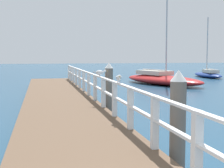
{
  "coord_description": "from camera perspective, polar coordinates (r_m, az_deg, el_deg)",
  "views": [
    {
      "loc": [
        -0.71,
        -1.35,
        2.08
      ],
      "look_at": [
        1.8,
        9.82,
        1.05
      ],
      "focal_mm": 51.48,
      "sensor_mm": 36.0,
      "label": 1
    }
  ],
  "objects": [
    {
      "name": "boat_4",
      "position": [
        31.44,
        16.68,
        1.69
      ],
      "size": [
        2.08,
        5.28,
        5.63
      ],
      "rotation": [
        0.0,
        0.0,
        -0.1
      ],
      "color": "navy",
      "rests_on": "ground_plane"
    },
    {
      "name": "pier_railing",
      "position": [
        12.48,
        -3.6,
        0.24
      ],
      "size": [
        0.12,
        20.38,
        0.95
      ],
      "color": "white",
      "rests_on": "pier_deck"
    },
    {
      "name": "dock_piling_far",
      "position": [
        11.19,
        -0.55,
        -0.8
      ],
      "size": [
        0.29,
        0.29,
        1.83
      ],
      "color": "#6B6056",
      "rests_on": "ground_plane"
    },
    {
      "name": "dock_piling_near",
      "position": [
        5.76,
        11.6,
        -6.55
      ],
      "size": [
        0.29,
        0.29,
        1.83
      ],
      "color": "#6B6056",
      "rests_on": "ground_plane"
    },
    {
      "name": "seagull_background",
      "position": [
        10.78,
        -2.16,
        2.11
      ],
      "size": [
        0.48,
        0.2,
        0.21
      ],
      "rotation": [
        0.0,
        0.0,
        4.62
      ],
      "color": "white",
      "rests_on": "pier_railing"
    },
    {
      "name": "pier_deck",
      "position": [
        12.44,
        -9.26,
        -3.57
      ],
      "size": [
        2.65,
        21.86,
        0.43
      ],
      "primitive_type": "cube",
      "color": "brown",
      "rests_on": "ground_plane"
    },
    {
      "name": "boat_1",
      "position": [
        23.13,
        8.81,
        0.93
      ],
      "size": [
        4.85,
        7.8,
        10.06
      ],
      "rotation": [
        0.0,
        0.0,
        3.49
      ],
      "color": "red",
      "rests_on": "ground_plane"
    },
    {
      "name": "seagull_foreground",
      "position": [
        8.16,
        1.22,
        1.15
      ],
      "size": [
        0.21,
        0.48,
        0.21
      ],
      "rotation": [
        0.0,
        0.0,
        2.99
      ],
      "color": "white",
      "rests_on": "pier_railing"
    }
  ]
}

